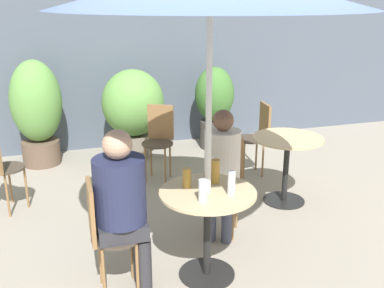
{
  "coord_description": "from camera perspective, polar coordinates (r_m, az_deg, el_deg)",
  "views": [
    {
      "loc": [
        -1.07,
        -2.72,
        2.12
      ],
      "look_at": [
        -0.04,
        0.6,
        0.98
      ],
      "focal_mm": 42.0,
      "sensor_mm": 36.0,
      "label": 1
    }
  ],
  "objects": [
    {
      "name": "cafe_table_far",
      "position": [
        4.84,
        11.95,
        -1.36
      ],
      "size": [
        0.74,
        0.74,
        0.73
      ],
      "color": "black",
      "rests_on": "ground_plane"
    },
    {
      "name": "cafe_table_near",
      "position": [
        3.48,
        1.98,
        -8.95
      ],
      "size": [
        0.74,
        0.74,
        0.73
      ],
      "color": "black",
      "rests_on": "ground_plane"
    },
    {
      "name": "seated_person_1",
      "position": [
        3.25,
        -8.81,
        -6.99
      ],
      "size": [
        0.38,
        0.37,
        1.27
      ],
      "rotation": [
        0.0,
        0.0,
        1.56
      ],
      "color": "#2D2D33",
      "rests_on": "ground_plane"
    },
    {
      "name": "bistro_chair_0",
      "position": [
        4.18,
        4.1,
        -4.02
      ],
      "size": [
        0.42,
        0.42,
        0.9
      ],
      "rotation": [
        0.0,
        0.0,
        -0.53
      ],
      "color": "#42382D",
      "rests_on": "ground_plane"
    },
    {
      "name": "seated_person_0",
      "position": [
        3.98,
        3.83,
        -2.41
      ],
      "size": [
        0.39,
        0.4,
        1.2
      ],
      "rotation": [
        0.0,
        0.0,
        -0.53
      ],
      "color": "#42475B",
      "rests_on": "ground_plane"
    },
    {
      "name": "bistro_chair_1",
      "position": [
        3.33,
        -11.1,
        -10.4
      ],
      "size": [
        0.37,
        0.37,
        0.9
      ],
      "rotation": [
        0.0,
        0.0,
        1.56
      ],
      "color": "#42382D",
      "rests_on": "ground_plane"
    },
    {
      "name": "beer_glass_3",
      "position": [
        3.2,
        1.4,
        -5.96
      ],
      "size": [
        0.07,
        0.07,
        0.17
      ],
      "color": "silver",
      "rests_on": "cafe_table_near"
    },
    {
      "name": "bistro_chair_2",
      "position": [
        5.39,
        -4.19,
        1.16
      ],
      "size": [
        0.41,
        0.42,
        0.9
      ],
      "rotation": [
        0.0,
        0.0,
        5.79
      ],
      "color": "#42382D",
      "rests_on": "ground_plane"
    },
    {
      "name": "potted_plant_1",
      "position": [
        6.06,
        -7.48,
        4.76
      ],
      "size": [
        0.83,
        0.83,
        1.22
      ],
      "color": "slate",
      "rests_on": "ground_plane"
    },
    {
      "name": "beer_glass_1",
      "position": [
        3.51,
        3.0,
        -3.49
      ],
      "size": [
        0.07,
        0.07,
        0.19
      ],
      "color": "#B28433",
      "rests_on": "cafe_table_near"
    },
    {
      "name": "potted_plant_2",
      "position": [
        6.48,
        2.85,
        5.24
      ],
      "size": [
        0.56,
        0.56,
        1.19
      ],
      "color": "#47423D",
      "rests_on": "ground_plane"
    },
    {
      "name": "potted_plant_0",
      "position": [
        6.12,
        -19.11,
        4.23
      ],
      "size": [
        0.65,
        0.65,
        1.38
      ],
      "color": "brown",
      "rests_on": "ground_plane"
    },
    {
      "name": "beer_glass_2",
      "position": [
        3.44,
        -0.66,
        -4.3
      ],
      "size": [
        0.07,
        0.07,
        0.15
      ],
      "color": "#B28433",
      "rests_on": "cafe_table_near"
    },
    {
      "name": "storefront_wall",
      "position": [
        6.55,
        -7.99,
        12.6
      ],
      "size": [
        10.0,
        0.06,
        3.0
      ],
      "color": "#4C5666",
      "rests_on": "ground_plane"
    },
    {
      "name": "beer_glass_0",
      "position": [
        3.32,
        5.03,
        -4.95
      ],
      "size": [
        0.06,
        0.06,
        0.18
      ],
      "color": "silver",
      "rests_on": "cafe_table_near"
    },
    {
      "name": "bistro_chair_4",
      "position": [
        5.55,
        8.39,
        1.51
      ],
      "size": [
        0.38,
        0.37,
        0.9
      ],
      "rotation": [
        0.0,
        0.0,
        4.61
      ],
      "color": "#42382D",
      "rests_on": "ground_plane"
    },
    {
      "name": "ground_plane",
      "position": [
        3.61,
        3.54,
        -17.79
      ],
      "size": [
        20.0,
        20.0,
        0.0
      ],
      "primitive_type": "plane",
      "color": "gray"
    }
  ]
}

